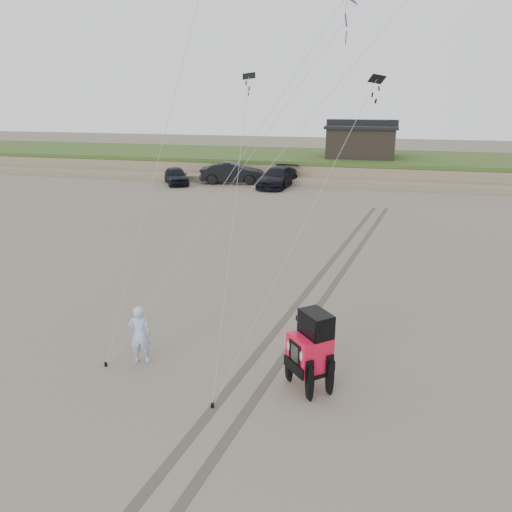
{
  "coord_description": "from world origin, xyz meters",
  "views": [
    {
      "loc": [
        3.8,
        -10.93,
        7.26
      ],
      "look_at": [
        0.37,
        3.0,
        2.6
      ],
      "focal_mm": 35.0,
      "sensor_mm": 36.0,
      "label": 1
    }
  ],
  "objects_px": {
    "cabin": "(361,140)",
    "truck_c": "(277,177)",
    "truck_b": "(232,173)",
    "man": "(140,335)",
    "truck_a": "(176,176)",
    "jeep": "(309,359)"
  },
  "relations": [
    {
      "from": "cabin",
      "to": "truck_c",
      "type": "height_order",
      "value": "cabin"
    },
    {
      "from": "truck_c",
      "to": "jeep",
      "type": "xyz_separation_m",
      "value": [
        6.68,
        -28.77,
        0.04
      ]
    },
    {
      "from": "truck_a",
      "to": "jeep",
      "type": "height_order",
      "value": "jeep"
    },
    {
      "from": "cabin",
      "to": "truck_b",
      "type": "distance_m",
      "value": 12.73
    },
    {
      "from": "cabin",
      "to": "truck_a",
      "type": "distance_m",
      "value": 17.34
    },
    {
      "from": "truck_a",
      "to": "jeep",
      "type": "relative_size",
      "value": 0.93
    },
    {
      "from": "jeep",
      "to": "truck_a",
      "type": "bearing_deg",
      "value": 167.58
    },
    {
      "from": "truck_c",
      "to": "man",
      "type": "distance_m",
      "value": 28.66
    },
    {
      "from": "truck_b",
      "to": "jeep",
      "type": "distance_m",
      "value": 31.48
    },
    {
      "from": "cabin",
      "to": "truck_b",
      "type": "relative_size",
      "value": 1.18
    },
    {
      "from": "truck_b",
      "to": "man",
      "type": "relative_size",
      "value": 3.16
    },
    {
      "from": "cabin",
      "to": "man",
      "type": "height_order",
      "value": "cabin"
    },
    {
      "from": "truck_c",
      "to": "jeep",
      "type": "relative_size",
      "value": 1.22
    },
    {
      "from": "man",
      "to": "cabin",
      "type": "bearing_deg",
      "value": -112.23
    },
    {
      "from": "truck_c",
      "to": "man",
      "type": "relative_size",
      "value": 3.2
    },
    {
      "from": "truck_c",
      "to": "man",
      "type": "height_order",
      "value": "man"
    },
    {
      "from": "truck_c",
      "to": "truck_b",
      "type": "bearing_deg",
      "value": 176.24
    },
    {
      "from": "truck_a",
      "to": "truck_c",
      "type": "distance_m",
      "value": 8.61
    },
    {
      "from": "truck_a",
      "to": "jeep",
      "type": "distance_m",
      "value": 31.9
    },
    {
      "from": "cabin",
      "to": "truck_c",
      "type": "bearing_deg",
      "value": -128.37
    },
    {
      "from": "truck_b",
      "to": "man",
      "type": "distance_m",
      "value": 30.01
    },
    {
      "from": "cabin",
      "to": "man",
      "type": "relative_size",
      "value": 3.74
    }
  ]
}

